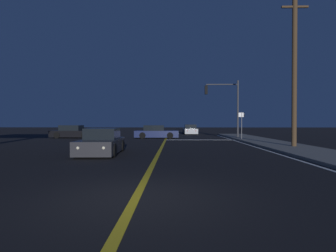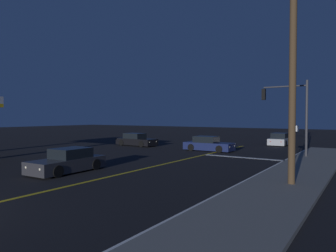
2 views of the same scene
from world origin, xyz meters
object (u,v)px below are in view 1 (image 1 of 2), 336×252
(car_far_approaching_navy, at_px, (156,133))
(car_distant_tail_silver, at_px, (190,130))
(utility_pole_right, at_px, (294,63))
(street_sign_corner, at_px, (242,121))
(car_parked_curb_charcoal, at_px, (102,143))
(traffic_signal_near_right, at_px, (226,100))
(car_following_oncoming_black, at_px, (73,132))

(car_far_approaching_navy, bearing_deg, car_distant_tail_silver, 156.34)
(utility_pole_right, height_order, street_sign_corner, utility_pole_right)
(utility_pole_right, relative_size, street_sign_corner, 3.99)
(car_parked_curb_charcoal, xyz_separation_m, utility_pole_right, (11.37, 3.15, 4.78))
(traffic_signal_near_right, relative_size, street_sign_corner, 2.28)
(car_following_oncoming_black, bearing_deg, street_sign_corner, 81.55)
(car_following_oncoming_black, bearing_deg, car_distant_tail_silver, 129.19)
(car_following_oncoming_black, bearing_deg, car_far_approaching_navy, 91.59)
(car_distant_tail_silver, distance_m, traffic_signal_near_right, 10.97)
(traffic_signal_near_right, height_order, utility_pole_right, utility_pole_right)
(car_parked_curb_charcoal, distance_m, car_distant_tail_silver, 24.39)
(car_far_approaching_navy, height_order, traffic_signal_near_right, traffic_signal_near_right)
(car_parked_curb_charcoal, relative_size, car_distant_tail_silver, 0.97)
(car_parked_curb_charcoal, relative_size, utility_pole_right, 0.43)
(car_far_approaching_navy, relative_size, traffic_signal_near_right, 0.77)
(car_parked_curb_charcoal, bearing_deg, utility_pole_right, -167.19)
(car_distant_tail_silver, relative_size, utility_pole_right, 0.45)
(car_far_approaching_navy, bearing_deg, car_following_oncoming_black, -91.88)
(car_distant_tail_silver, height_order, utility_pole_right, utility_pole_right)
(car_far_approaching_navy, distance_m, car_distant_tail_silver, 10.47)
(car_far_approaching_navy, distance_m, street_sign_corner, 8.73)
(car_distant_tail_silver, bearing_deg, car_far_approaching_navy, -114.55)
(car_following_oncoming_black, distance_m, street_sign_corner, 17.16)
(car_following_oncoming_black, distance_m, utility_pole_right, 21.81)
(car_parked_curb_charcoal, distance_m, street_sign_corner, 14.78)
(car_following_oncoming_black, distance_m, car_distant_tail_silver, 15.93)
(car_far_approaching_navy, distance_m, car_following_oncoming_black, 8.74)
(car_far_approaching_navy, bearing_deg, traffic_signal_near_right, 86.50)
(car_parked_curb_charcoal, bearing_deg, car_following_oncoming_black, -66.98)
(car_distant_tail_silver, xyz_separation_m, traffic_signal_near_right, (3.09, -9.99, 3.32))
(car_far_approaching_navy, relative_size, car_distant_tail_silver, 0.99)
(utility_pole_right, bearing_deg, car_far_approaching_navy, 131.08)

